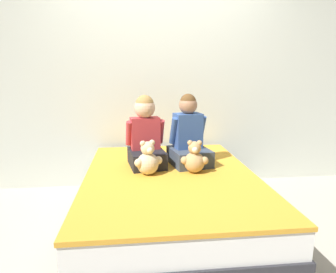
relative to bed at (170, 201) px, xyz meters
The scene contains 7 objects.
ground_plane 0.24m from the bed, ahead, with size 14.00×14.00×0.00m, color #B2A899.
wall_behind_bed 1.49m from the bed, 90.00° to the left, with size 8.00×0.06×2.50m.
bed is the anchor object (origin of this frame).
child_on_left 0.61m from the bed, 125.45° to the left, with size 0.37×0.42×0.64m.
child_on_right 0.60m from the bed, 53.66° to the left, with size 0.40×0.43×0.65m.
teddy_bear_held_by_left_child 0.41m from the bed, behind, with size 0.23×0.18×0.29m.
teddy_bear_held_by_right_child 0.41m from the bed, ahead, with size 0.23×0.18×0.28m.
Camera 1 is at (-0.28, -2.38, 1.32)m, focal length 32.00 mm.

